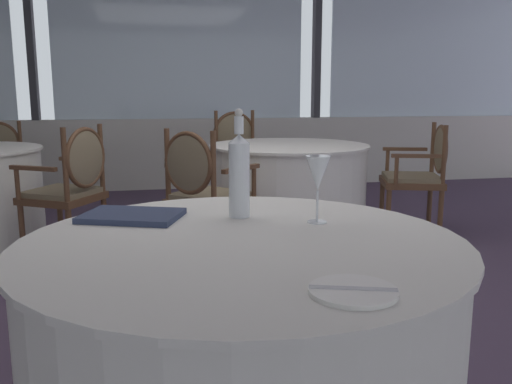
# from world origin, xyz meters

# --- Properties ---
(ground_plane) EXTENTS (13.83, 13.83, 0.00)m
(ground_plane) POSITION_xyz_m (0.00, 0.00, 0.00)
(ground_plane) COLOR #47384C
(window_wall_far) EXTENTS (10.64, 0.14, 2.74)m
(window_wall_far) POSITION_xyz_m (-0.00, 3.50, 1.09)
(window_wall_far) COLOR beige
(window_wall_far) RESTS_ON ground_plane
(foreground_table) EXTENTS (1.32, 1.32, 0.75)m
(foreground_table) POSITION_xyz_m (-0.13, -1.61, 0.37)
(foreground_table) COLOR silver
(foreground_table) RESTS_ON ground_plane
(side_plate) EXTENTS (0.19, 0.19, 0.01)m
(side_plate) POSITION_xyz_m (0.03, -2.08, 0.75)
(side_plate) COLOR white
(side_plate) RESTS_ON foreground_table
(butter_knife) EXTENTS (0.19, 0.07, 0.00)m
(butter_knife) POSITION_xyz_m (0.03, -2.08, 0.76)
(butter_knife) COLOR silver
(butter_knife) RESTS_ON foreground_table
(water_bottle) EXTENTS (0.07, 0.07, 0.37)m
(water_bottle) POSITION_xyz_m (-0.09, -1.32, 0.90)
(water_bottle) COLOR white
(water_bottle) RESTS_ON foreground_table
(wine_glass) EXTENTS (0.08, 0.08, 0.22)m
(wine_glass) POSITION_xyz_m (0.15, -1.45, 0.91)
(wine_glass) COLOR white
(wine_glass) RESTS_ON foreground_table
(menu_book) EXTENTS (0.38, 0.32, 0.02)m
(menu_book) POSITION_xyz_m (-0.46, -1.28, 0.76)
(menu_book) COLOR #2D3856
(menu_book) RESTS_ON foreground_table
(dining_chair_0_1) EXTENTS (0.63, 0.65, 0.94)m
(dining_chair_0_1) POSITION_xyz_m (-0.94, 0.80, 0.55)
(dining_chair_0_1) COLOR brown
(dining_chair_0_1) RESTS_ON ground_plane
(background_table_1) EXTENTS (1.31, 1.31, 0.75)m
(background_table_1) POSITION_xyz_m (0.73, 1.16, 0.37)
(background_table_1) COLOR silver
(background_table_1) RESTS_ON ground_plane
(dining_chair_1_0) EXTENTS (0.66, 0.66, 0.93)m
(dining_chair_1_0) POSITION_xyz_m (-0.06, 0.42, 0.55)
(dining_chair_1_0) COLOR brown
(dining_chair_1_0) RESTS_ON ground_plane
(dining_chair_1_1) EXTENTS (0.57, 0.62, 0.92)m
(dining_chair_1_1) POSITION_xyz_m (1.76, 0.85, 0.55)
(dining_chair_1_1) COLOR brown
(dining_chair_1_1) RESTS_ON ground_plane
(dining_chair_1_2) EXTENTS (0.61, 0.55, 0.99)m
(dining_chair_1_2) POSITION_xyz_m (0.48, 2.22, 0.57)
(dining_chair_1_2) COLOR brown
(dining_chair_1_2) RESTS_ON ground_plane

